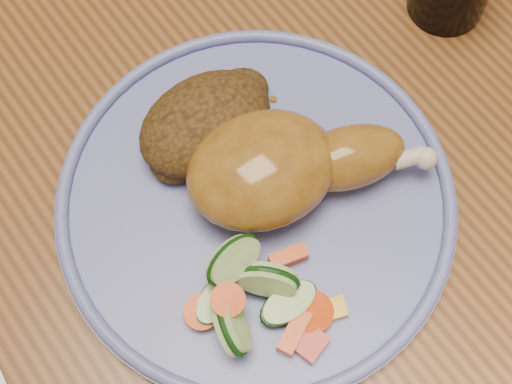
{
  "coord_description": "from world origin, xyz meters",
  "views": [
    {
      "loc": [
        -0.14,
        -0.29,
        1.25
      ],
      "look_at": [
        -0.02,
        -0.13,
        0.78
      ],
      "focal_mm": 50.0,
      "sensor_mm": 36.0,
      "label": 1
    }
  ],
  "objects": [
    {
      "name": "rice_pilaf",
      "position": [
        -0.02,
        -0.06,
        0.78
      ],
      "size": [
        0.12,
        0.08,
        0.05
      ],
      "color": "#4D3213",
      "rests_on": "plate"
    },
    {
      "name": "vegetable_pile",
      "position": [
        -0.07,
        -0.19,
        0.78
      ],
      "size": [
        0.1,
        0.11,
        0.05
      ],
      "color": "#A50A05",
      "rests_on": "plate"
    },
    {
      "name": "dining_table",
      "position": [
        0.0,
        0.0,
        0.67
      ],
      "size": [
        0.9,
        1.4,
        0.75
      ],
      "color": "brown",
      "rests_on": "ground"
    },
    {
      "name": "plate_rim",
      "position": [
        -0.02,
        -0.13,
        0.77
      ],
      "size": [
        0.3,
        0.3,
        0.01
      ],
      "primitive_type": "torus",
      "color": "#6169B0",
      "rests_on": "plate"
    },
    {
      "name": "ground",
      "position": [
        0.0,
        0.0,
        0.0
      ],
      "size": [
        4.0,
        4.0,
        0.0
      ],
      "primitive_type": "plane",
      "color": "#52311C",
      "rests_on": "ground"
    },
    {
      "name": "chicken_leg",
      "position": [
        0.0,
        -0.13,
        0.79
      ],
      "size": [
        0.18,
        0.13,
        0.06
      ],
      "color": "#9B6820",
      "rests_on": "plate"
    },
    {
      "name": "plate",
      "position": [
        -0.02,
        -0.13,
        0.76
      ],
      "size": [
        0.3,
        0.3,
        0.01
      ],
      "primitive_type": "cylinder",
      "color": "#6169B0",
      "rests_on": "dining_table"
    }
  ]
}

